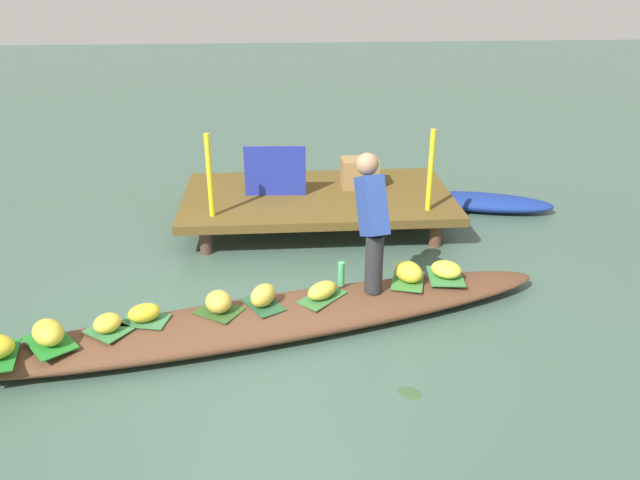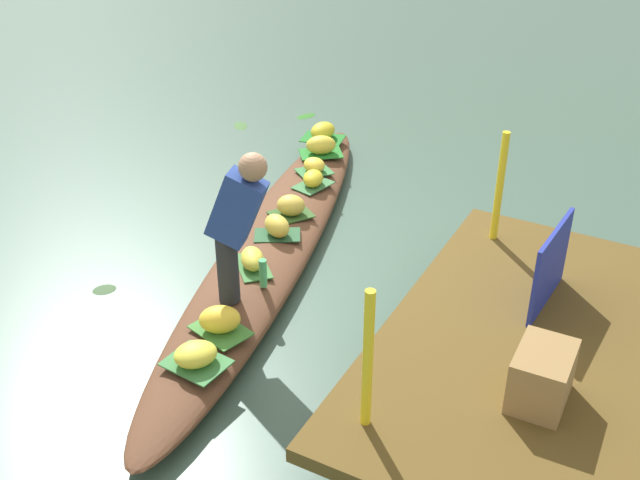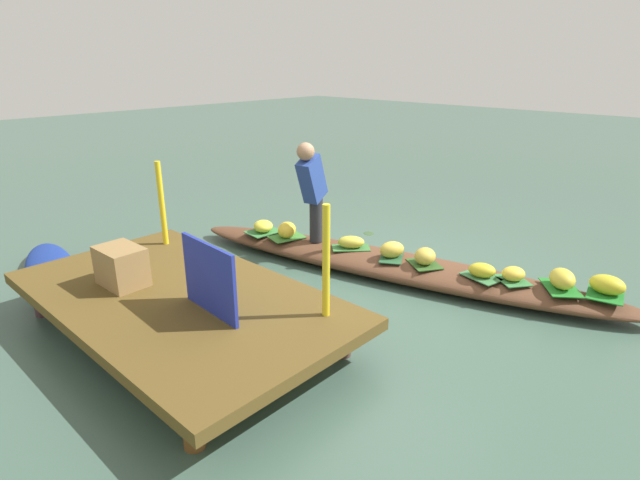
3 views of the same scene
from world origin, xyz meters
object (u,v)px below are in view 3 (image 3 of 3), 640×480
Objects in this scene: banana_bunch_0 at (425,256)px; banana_bunch_3 at (482,270)px; banana_bunch_8 at (607,285)px; banana_bunch_1 at (513,274)px; banana_bunch_2 at (263,226)px; moored_boat at (51,269)px; market_banner at (209,279)px; produce_crate at (121,266)px; banana_bunch_4 at (351,242)px; water_bottle at (326,240)px; banana_bunch_5 at (287,230)px; banana_bunch_6 at (562,279)px; banana_bunch_7 at (392,250)px; vendor_boat at (389,265)px; vendor_person at (312,187)px.

banana_bunch_0 reaches higher than banana_bunch_3.
banana_bunch_1 is at bearing 22.29° from banana_bunch_8.
moored_boat is at bearing 64.95° from banana_bunch_2.
market_banner is 1.06m from produce_crate.
banana_bunch_4 is at bearing 10.26° from banana_bunch_3.
water_bottle is at bearing 17.78° from banana_bunch_1.
banana_bunch_3 is at bearing -169.74° from banana_bunch_4.
banana_bunch_8 is at bearing -163.77° from banana_bunch_5.
banana_bunch_8 reaches higher than banana_bunch_3.
banana_bunch_6 is 2.49m from water_bottle.
market_banner is at bearing 99.85° from banana_bunch_4.
banana_bunch_8 is at bearing -122.59° from market_banner.
banana_bunch_8 is (-2.01, -0.64, -0.00)m from banana_bunch_7.
banana_bunch_5 is at bearing -106.27° from moored_boat.
banana_bunch_7 is (-1.71, -0.40, 0.02)m from banana_bunch_2.
banana_bunch_5 is (2.32, 0.53, 0.02)m from banana_bunch_3.
banana_bunch_3 is at bearing 174.16° from vendor_boat.
vendor_person is (2.98, 0.91, 0.60)m from banana_bunch_8.
vendor_person is at bearing 15.74° from banana_bunch_6.
banana_bunch_7 is 0.23× the size of vendor_person.
market_banner is (1.79, 2.78, 0.36)m from banana_bunch_6.
moored_boat is at bearing 35.10° from banana_bunch_6.
banana_bunch_2 is 0.66× the size of produce_crate.
banana_bunch_4 is 0.43× the size of market_banner.
vendor_person is (1.94, 0.46, 0.62)m from banana_bunch_3.
banana_bunch_0 is 0.91m from banana_bunch_4.
market_banner is at bearing 74.46° from vendor_boat.
banana_bunch_4 is 0.53m from banana_bunch_7.
banana_bunch_1 reaches higher than vendor_boat.
banana_bunch_0 is 0.38m from banana_bunch_7.
banana_bunch_4 is (-2.24, -2.55, 0.20)m from moored_boat.
banana_bunch_0 reaches higher than vendor_boat.
banana_bunch_4 is 0.99× the size of banana_bunch_8.
market_banner is at bearing 121.51° from banana_bunch_5.
banana_bunch_8 is 0.26× the size of vendor_person.
banana_bunch_4 is 2.63m from banana_bunch_8.
banana_bunch_2 is (2.96, 0.72, 0.00)m from banana_bunch_1.
moored_boat is 3.40m from banana_bunch_4.
banana_bunch_5 is 0.67× the size of produce_crate.
banana_bunch_8 is (-0.77, -0.31, 0.02)m from banana_bunch_1.
banana_bunch_6 is 0.39m from banana_bunch_8.
banana_bunch_3 is 1.13m from banana_bunch_8.
vendor_boat is 16.90× the size of banana_bunch_4.
water_bottle reaches higher than banana_bunch_0.
vendor_boat is at bearing -164.94° from banana_bunch_2.
vendor_boat is at bearing -151.82° from water_bottle.
vendor_person is (0.97, 0.27, 0.60)m from banana_bunch_7.
banana_bunch_0 is 0.90m from banana_bunch_1.
banana_bunch_0 is 0.82× the size of banana_bunch_4.
market_banner reaches higher than produce_crate.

